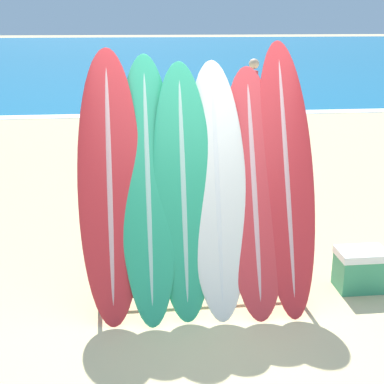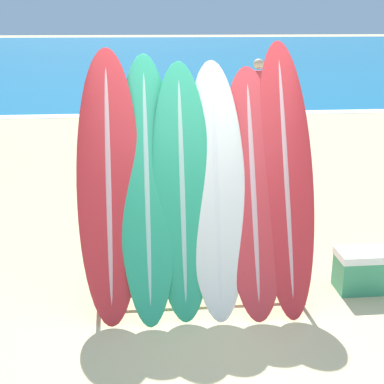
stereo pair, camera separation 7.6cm
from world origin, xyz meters
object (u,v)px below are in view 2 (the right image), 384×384
object	(u,v)px
surfboard_slot_3	(216,189)
person_near_water	(257,94)
surfboard_rack	(200,260)
surfboard_slot_1	(147,187)
surfboard_slot_0	(109,185)
surfboard_slot_2	(182,190)
person_mid_beach	(180,104)
surfboard_slot_5	(285,176)
surfboard_slot_4	(253,191)
cooler_box	(360,270)

from	to	relation	value
surfboard_slot_3	person_near_water	size ratio (longest dim) A/B	1.31
surfboard_rack	surfboard_slot_1	bearing A→B (deg)	166.96
surfboard_rack	surfboard_slot_1	distance (m)	0.85
surfboard_slot_0	surfboard_slot_2	world-z (taller)	surfboard_slot_0
surfboard_slot_2	surfboard_slot_3	xyz separation A→B (m)	(0.31, 0.01, 0.00)
surfboard_slot_0	person_mid_beach	bearing A→B (deg)	80.15
surfboard_slot_1	surfboard_slot_5	size ratio (longest dim) A/B	0.96
surfboard_slot_1	surfboard_slot_3	distance (m)	0.63
surfboard_slot_5	surfboard_slot_3	bearing A→B (deg)	-175.16
person_mid_beach	surfboard_slot_5	bearing A→B (deg)	-116.89
surfboard_slot_1	person_mid_beach	world-z (taller)	surfboard_slot_1
surfboard_slot_2	person_near_water	xyz separation A→B (m)	(2.30, 7.51, -0.18)
surfboard_slot_5	person_near_water	world-z (taller)	surfboard_slot_5
surfboard_slot_4	cooler_box	distance (m)	1.43
person_near_water	surfboard_slot_2	bearing A→B (deg)	-14.82
surfboard_slot_2	surfboard_slot_4	xyz separation A→B (m)	(0.66, 0.02, -0.03)
surfboard_slot_4	surfboard_slot_1	bearing A→B (deg)	179.08
person_mid_beach	surfboard_slot_1	bearing A→B (deg)	-128.44
surfboard_rack	surfboard_slot_4	world-z (taller)	surfboard_slot_4
cooler_box	surfboard_slot_0	bearing A→B (deg)	-179.70
surfboard_rack	surfboard_slot_5	xyz separation A→B (m)	(0.81, 0.14, 0.75)
surfboard_slot_1	cooler_box	xyz separation A→B (m)	(2.10, 0.02, -0.94)
surfboard_slot_0	surfboard_slot_5	bearing A→B (deg)	1.09
surfboard_slot_3	surfboard_slot_5	distance (m)	0.67
surfboard_slot_0	person_mid_beach	world-z (taller)	surfboard_slot_0
surfboard_slot_5	person_mid_beach	bearing A→B (deg)	94.71
surfboard_slot_4	surfboard_slot_5	size ratio (longest dim) A/B	0.91
surfboard_slot_3	surfboard_slot_4	xyz separation A→B (m)	(0.34, 0.01, -0.03)
surfboard_slot_1	cooler_box	world-z (taller)	surfboard_slot_1
surfboard_slot_1	person_near_water	distance (m)	7.93
surfboard_slot_0	surfboard_rack	bearing A→B (deg)	-7.84
person_near_water	cooler_box	bearing A→B (deg)	-1.76
person_near_water	person_mid_beach	size ratio (longest dim) A/B	1.03
surfboard_slot_2	surfboard_slot_5	distance (m)	0.98
surfboard_slot_0	surfboard_slot_2	xyz separation A→B (m)	(0.66, -0.04, -0.06)
surfboard_slot_3	person_mid_beach	world-z (taller)	surfboard_slot_3
surfboard_slot_2	surfboard_slot_4	distance (m)	0.66
surfboard_slot_5	person_mid_beach	size ratio (longest dim) A/B	1.44
surfboard_slot_5	person_near_water	size ratio (longest dim) A/B	1.40
surfboard_slot_5	person_near_water	distance (m)	7.57
surfboard_rack	surfboard_slot_2	distance (m)	0.69
surfboard_slot_3	surfboard_slot_4	world-z (taller)	surfboard_slot_3
surfboard_slot_2	surfboard_slot_3	distance (m)	0.31
surfboard_slot_3	person_near_water	distance (m)	7.76
cooler_box	surfboard_slot_3	bearing A→B (deg)	-178.54
surfboard_slot_3	surfboard_slot_2	bearing A→B (deg)	-177.98
surfboard_slot_1	person_mid_beach	xyz separation A→B (m)	(0.76, 6.37, -0.24)
surfboard_slot_3	person_near_water	bearing A→B (deg)	75.13
surfboard_slot_2	surfboard_slot_5	xyz separation A→B (m)	(0.97, 0.07, 0.09)
cooler_box	surfboard_slot_1	bearing A→B (deg)	-179.59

